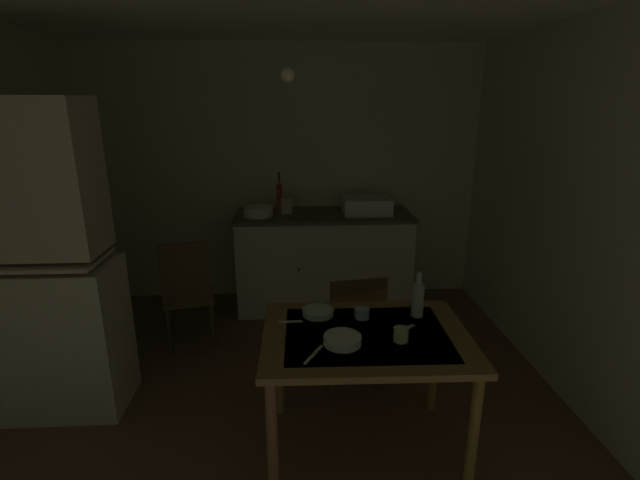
# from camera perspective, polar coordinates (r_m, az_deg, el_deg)

# --- Properties ---
(ground_plane) EXTENTS (4.79, 4.79, 0.00)m
(ground_plane) POSITION_cam_1_polar(r_m,az_deg,el_deg) (3.43, -4.49, -17.90)
(ground_plane) COLOR brown
(wall_back) EXTENTS (3.89, 0.10, 2.46)m
(wall_back) POSITION_cam_1_polar(r_m,az_deg,el_deg) (4.64, -4.45, 7.90)
(wall_back) COLOR beige
(wall_back) RESTS_ON ground
(wall_right) EXTENTS (0.10, 3.54, 2.46)m
(wall_right) POSITION_cam_1_polar(r_m,az_deg,el_deg) (3.45, 29.34, 2.61)
(wall_right) COLOR beige
(wall_right) RESTS_ON ground
(hutch_cabinet) EXTENTS (0.84, 0.47, 1.98)m
(hutch_cabinet) POSITION_cam_1_polar(r_m,az_deg,el_deg) (3.32, -30.94, -3.68)
(hutch_cabinet) COLOR beige
(hutch_cabinet) RESTS_ON ground
(counter_cabinet) EXTENTS (1.65, 0.64, 0.93)m
(counter_cabinet) POSITION_cam_1_polar(r_m,az_deg,el_deg) (4.48, 0.45, -2.52)
(counter_cabinet) COLOR beige
(counter_cabinet) RESTS_ON ground
(sink_basin) EXTENTS (0.44, 0.34, 0.15)m
(sink_basin) POSITION_cam_1_polar(r_m,az_deg,el_deg) (4.37, 5.72, 4.28)
(sink_basin) COLOR white
(sink_basin) RESTS_ON counter_cabinet
(hand_pump) EXTENTS (0.05, 0.27, 0.39)m
(hand_pump) POSITION_cam_1_polar(r_m,az_deg,el_deg) (4.35, -5.02, 5.46)
(hand_pump) COLOR maroon
(hand_pump) RESTS_ON counter_cabinet
(mixing_bowl_counter) EXTENTS (0.27, 0.27, 0.09)m
(mixing_bowl_counter) POSITION_cam_1_polar(r_m,az_deg,el_deg) (4.29, -7.58, 3.50)
(mixing_bowl_counter) COLOR white
(mixing_bowl_counter) RESTS_ON counter_cabinet
(stoneware_crock) EXTENTS (0.12, 0.12, 0.15)m
(stoneware_crock) POSITION_cam_1_polar(r_m,az_deg,el_deg) (4.37, -4.17, 4.26)
(stoneware_crock) COLOR beige
(stoneware_crock) RESTS_ON counter_cabinet
(dining_table) EXTENTS (1.13, 0.84, 0.75)m
(dining_table) POSITION_cam_1_polar(r_m,az_deg,el_deg) (2.61, 5.64, -13.20)
(dining_table) COLOR olive
(dining_table) RESTS_ON ground
(chair_far_side) EXTENTS (0.45, 0.45, 0.84)m
(chair_far_side) POSITION_cam_1_polar(r_m,az_deg,el_deg) (3.26, 4.06, -10.55)
(chair_far_side) COLOR #483722
(chair_far_side) RESTS_ON ground
(chair_by_counter) EXTENTS (0.47, 0.47, 0.92)m
(chair_by_counter) POSITION_cam_1_polar(r_m,az_deg,el_deg) (3.90, -15.89, -6.17)
(chair_by_counter) COLOR #443923
(chair_by_counter) RESTS_ON ground
(serving_bowl_wide) EXTENTS (0.18, 0.18, 0.03)m
(serving_bowl_wide) POSITION_cam_1_polar(r_m,az_deg,el_deg) (2.75, -0.24, -8.84)
(serving_bowl_wide) COLOR #ADD1C1
(serving_bowl_wide) RESTS_ON dining_table
(soup_bowl_small) EXTENTS (0.20, 0.20, 0.04)m
(soup_bowl_small) POSITION_cam_1_polar(r_m,az_deg,el_deg) (2.45, 2.77, -12.16)
(soup_bowl_small) COLOR white
(soup_bowl_small) RESTS_ON dining_table
(mug_tall) EXTENTS (0.09, 0.09, 0.06)m
(mug_tall) POSITION_cam_1_polar(r_m,az_deg,el_deg) (2.71, 5.17, -8.95)
(mug_tall) COLOR #9EB2C6
(mug_tall) RESTS_ON dining_table
(teacup_cream) EXTENTS (0.08, 0.08, 0.07)m
(teacup_cream) POSITION_cam_1_polar(r_m,az_deg,el_deg) (2.50, 9.92, -11.36)
(teacup_cream) COLOR beige
(teacup_cream) RESTS_ON dining_table
(glass_bottle) EXTENTS (0.07, 0.07, 0.27)m
(glass_bottle) POSITION_cam_1_polar(r_m,az_deg,el_deg) (2.75, 11.93, -7.05)
(glass_bottle) COLOR #B7BCC1
(glass_bottle) RESTS_ON dining_table
(table_knife) EXTENTS (0.11, 0.17, 0.00)m
(table_knife) POSITION_cam_1_polar(r_m,az_deg,el_deg) (2.36, -0.82, -13.90)
(table_knife) COLOR silver
(table_knife) RESTS_ON dining_table
(teaspoon_near_bowl) EXTENTS (0.13, 0.11, 0.00)m
(teaspoon_near_bowl) POSITION_cam_1_polar(r_m,az_deg,el_deg) (2.63, 10.41, -10.76)
(teaspoon_near_bowl) COLOR beige
(teaspoon_near_bowl) RESTS_ON dining_table
(teaspoon_by_cup) EXTENTS (0.14, 0.02, 0.00)m
(teaspoon_by_cup) POSITION_cam_1_polar(r_m,az_deg,el_deg) (2.67, -3.65, -9.97)
(teaspoon_by_cup) COLOR beige
(teaspoon_by_cup) RESTS_ON dining_table
(pendant_bulb) EXTENTS (0.08, 0.08, 0.08)m
(pendant_bulb) POSITION_cam_1_polar(r_m,az_deg,el_deg) (2.79, -3.98, 19.58)
(pendant_bulb) COLOR #F9EFCC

